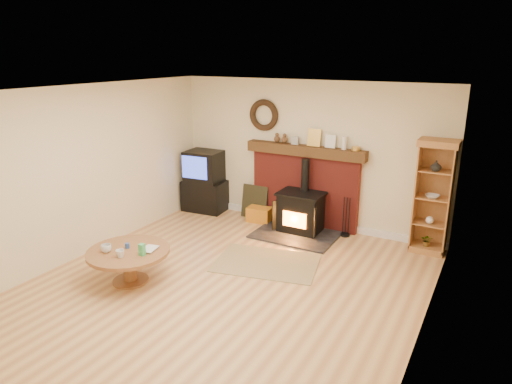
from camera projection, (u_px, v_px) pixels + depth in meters
The scene contains 11 objects.
ground at pixel (225, 286), 6.19m from camera, with size 5.50×5.50×0.00m, color #B07849.
room_shell at pixel (226, 162), 5.77m from camera, with size 5.02×5.52×2.61m.
chimney_breast at pixel (305, 183), 8.19m from camera, with size 2.20×0.22×1.78m.
wood_stove at pixel (300, 213), 7.94m from camera, with size 1.40×1.00×1.28m.
area_rug at pixel (267, 263), 6.87m from camera, with size 1.52×1.04×0.01m, color brown.
tv_unit at pixel (205, 182), 9.03m from camera, with size 0.87×0.64×1.21m.
curio_cabinet at pixel (433, 197), 7.05m from camera, with size 0.58×0.42×1.80m.
firelog_box at pixel (259, 215), 8.52m from camera, with size 0.44×0.28×0.28m, color gold.
leaning_painting at pixel (255, 202), 8.68m from camera, with size 0.53×0.03×0.63m, color black.
fire_tools at pixel (345, 229), 7.85m from camera, with size 0.16×0.16×0.70m.
coffee_table at pixel (128, 256), 6.21m from camera, with size 1.12×1.12×0.63m.
Camera 1 is at (3.04, -4.65, 3.05)m, focal length 32.00 mm.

